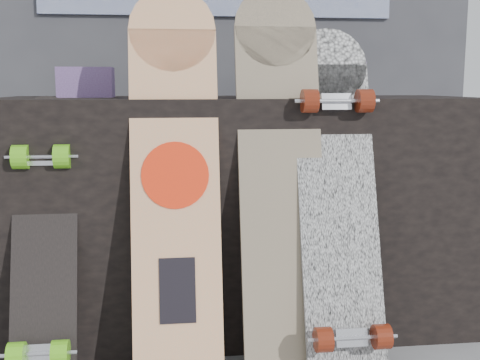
{
  "coord_description": "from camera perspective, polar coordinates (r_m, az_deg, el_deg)",
  "views": [
    {
      "loc": [
        -0.25,
        -1.57,
        0.84
      ],
      "look_at": [
        -0.03,
        0.2,
        0.56
      ],
      "focal_mm": 45.0,
      "sensor_mm": 36.0,
      "label": 1
    }
  ],
  "objects": [
    {
      "name": "vendor_table",
      "position": [
        2.13,
        -0.13,
        -2.97
      ],
      "size": [
        1.6,
        0.6,
        0.8
      ],
      "primitive_type": "cube",
      "color": "black",
      "rests_on": "ground"
    },
    {
      "name": "booth",
      "position": [
        2.94,
        -2.19,
        14.09
      ],
      "size": [
        2.4,
        0.22,
        2.2
      ],
      "color": "#36363C",
      "rests_on": "ground"
    },
    {
      "name": "merch_box_purple",
      "position": [
        2.11,
        -14.38,
        8.96
      ],
      "size": [
        0.18,
        0.12,
        0.1
      ],
      "primitive_type": "cube",
      "color": "#593771",
      "rests_on": "vendor_table"
    },
    {
      "name": "merch_box_small",
      "position": [
        2.19,
        9.53,
        9.37
      ],
      "size": [
        0.14,
        0.14,
        0.12
      ],
      "primitive_type": "cube",
      "color": "#593771",
      "rests_on": "vendor_table"
    },
    {
      "name": "merch_box_flat",
      "position": [
        2.12,
        3.86,
        8.68
      ],
      "size": [
        0.22,
        0.1,
        0.06
      ],
      "primitive_type": "cube",
      "color": "#D1B78C",
      "rests_on": "vendor_table"
    },
    {
      "name": "longboard_geisha",
      "position": [
        1.76,
        -6.18,
        0.97
      ],
      "size": [
        0.26,
        0.28,
        1.13
      ],
      "rotation": [
        -0.23,
        0.0,
        0.0
      ],
      "color": "tan",
      "rests_on": "ground"
    },
    {
      "name": "longboard_celtic",
      "position": [
        1.8,
        3.84,
        1.44
      ],
      "size": [
        0.25,
        0.31,
        1.14
      ],
      "rotation": [
        -0.25,
        0.0,
        0.0
      ],
      "color": "tan",
      "rests_on": "ground"
    },
    {
      "name": "longboard_cascadia",
      "position": [
        1.81,
        9.29,
        -1.18
      ],
      "size": [
        0.24,
        0.39,
        1.02
      ],
      "rotation": [
        -0.31,
        0.0,
        0.0
      ],
      "color": "white",
      "rests_on": "ground"
    },
    {
      "name": "skateboard_dark",
      "position": [
        1.82,
        -18.12,
        -5.04
      ],
      "size": [
        0.19,
        0.34,
        0.81
      ],
      "rotation": [
        -0.33,
        0.0,
        0.0
      ],
      "color": "black",
      "rests_on": "ground"
    }
  ]
}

